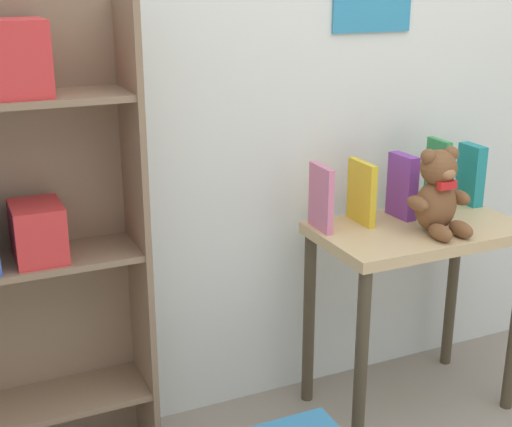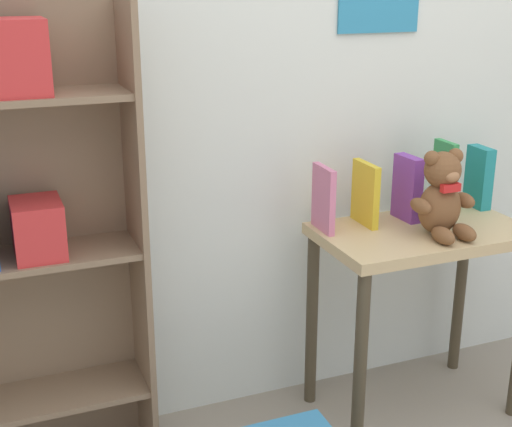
{
  "view_description": "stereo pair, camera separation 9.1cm",
  "coord_description": "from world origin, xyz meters",
  "px_view_note": "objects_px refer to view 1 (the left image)",
  "views": [
    {
      "loc": [
        -1.17,
        -0.53,
        1.41
      ],
      "look_at": [
        -0.36,
        1.27,
        0.76
      ],
      "focal_mm": 50.0,
      "sensor_mm": 36.0,
      "label": 1
    },
    {
      "loc": [
        -1.08,
        -0.56,
        1.41
      ],
      "look_at": [
        -0.36,
        1.27,
        0.76
      ],
      "focal_mm": 50.0,
      "sensor_mm": 36.0,
      "label": 2
    }
  ],
  "objects_px": {
    "book_standing_yellow": "(362,192)",
    "book_standing_teal": "(471,175)",
    "bookshelf_side": "(1,227)",
    "display_table": "(416,259)",
    "book_standing_pink": "(321,198)",
    "teddy_bear": "(438,194)",
    "book_standing_green": "(437,175)",
    "book_standing_purple": "(402,186)"
  },
  "relations": [
    {
      "from": "display_table",
      "to": "book_standing_teal",
      "type": "height_order",
      "value": "book_standing_teal"
    },
    {
      "from": "bookshelf_side",
      "to": "book_standing_green",
      "type": "xyz_separation_m",
      "value": [
        1.4,
        -0.04,
        -0.01
      ]
    },
    {
      "from": "display_table",
      "to": "book_standing_purple",
      "type": "bearing_deg",
      "value": 90.0
    },
    {
      "from": "book_standing_pink",
      "to": "book_standing_yellow",
      "type": "relative_size",
      "value": 1.02
    },
    {
      "from": "book_standing_pink",
      "to": "book_standing_yellow",
      "type": "bearing_deg",
      "value": 3.28
    },
    {
      "from": "teddy_bear",
      "to": "book_standing_yellow",
      "type": "bearing_deg",
      "value": 134.08
    },
    {
      "from": "teddy_bear",
      "to": "book_standing_purple",
      "type": "xyz_separation_m",
      "value": [
        -0.02,
        0.16,
        -0.02
      ]
    },
    {
      "from": "book_standing_pink",
      "to": "book_standing_green",
      "type": "bearing_deg",
      "value": 3.22
    },
    {
      "from": "bookshelf_side",
      "to": "book_standing_purple",
      "type": "xyz_separation_m",
      "value": [
        1.25,
        -0.06,
        -0.02
      ]
    },
    {
      "from": "book_standing_pink",
      "to": "book_standing_teal",
      "type": "xyz_separation_m",
      "value": [
        0.6,
        0.02,
        0.0
      ]
    },
    {
      "from": "display_table",
      "to": "book_standing_purple",
      "type": "relative_size",
      "value": 3.14
    },
    {
      "from": "bookshelf_side",
      "to": "display_table",
      "type": "distance_m",
      "value": 1.28
    },
    {
      "from": "book_standing_green",
      "to": "display_table",
      "type": "bearing_deg",
      "value": -141.37
    },
    {
      "from": "book_standing_pink",
      "to": "book_standing_green",
      "type": "relative_size",
      "value": 0.84
    },
    {
      "from": "bookshelf_side",
      "to": "book_standing_teal",
      "type": "distance_m",
      "value": 1.55
    },
    {
      "from": "book_standing_yellow",
      "to": "book_standing_green",
      "type": "relative_size",
      "value": 0.83
    },
    {
      "from": "book_standing_yellow",
      "to": "book_standing_pink",
      "type": "bearing_deg",
      "value": -177.93
    },
    {
      "from": "book_standing_green",
      "to": "bookshelf_side",
      "type": "bearing_deg",
      "value": 179.07
    },
    {
      "from": "display_table",
      "to": "teddy_bear",
      "type": "bearing_deg",
      "value": -75.51
    },
    {
      "from": "book_standing_pink",
      "to": "display_table",
      "type": "bearing_deg",
      "value": -17.53
    },
    {
      "from": "teddy_bear",
      "to": "book_standing_purple",
      "type": "bearing_deg",
      "value": 95.64
    },
    {
      "from": "bookshelf_side",
      "to": "display_table",
      "type": "relative_size",
      "value": 2.06
    },
    {
      "from": "book_standing_yellow",
      "to": "book_standing_purple",
      "type": "relative_size",
      "value": 0.96
    },
    {
      "from": "display_table",
      "to": "teddy_bear",
      "type": "distance_m",
      "value": 0.25
    },
    {
      "from": "teddy_bear",
      "to": "book_standing_pink",
      "type": "height_order",
      "value": "teddy_bear"
    },
    {
      "from": "teddy_bear",
      "to": "book_standing_pink",
      "type": "xyz_separation_m",
      "value": [
        -0.32,
        0.17,
        -0.02
      ]
    },
    {
      "from": "book_standing_green",
      "to": "book_standing_teal",
      "type": "height_order",
      "value": "book_standing_green"
    },
    {
      "from": "book_standing_purple",
      "to": "bookshelf_side",
      "type": "bearing_deg",
      "value": 174.69
    },
    {
      "from": "bookshelf_side",
      "to": "book_standing_teal",
      "type": "bearing_deg",
      "value": -1.32
    },
    {
      "from": "teddy_bear",
      "to": "book_standing_yellow",
      "type": "height_order",
      "value": "teddy_bear"
    },
    {
      "from": "display_table",
      "to": "book_standing_green",
      "type": "relative_size",
      "value": 2.72
    },
    {
      "from": "book_standing_pink",
      "to": "book_standing_green",
      "type": "distance_m",
      "value": 0.45
    },
    {
      "from": "book_standing_yellow",
      "to": "book_standing_teal",
      "type": "xyz_separation_m",
      "value": [
        0.45,
        0.01,
        0.0
      ]
    },
    {
      "from": "teddy_bear",
      "to": "book_standing_green",
      "type": "xyz_separation_m",
      "value": [
        0.13,
        0.18,
        0.0
      ]
    },
    {
      "from": "book_standing_yellow",
      "to": "bookshelf_side",
      "type": "bearing_deg",
      "value": 177.99
    },
    {
      "from": "teddy_bear",
      "to": "book_standing_green",
      "type": "height_order",
      "value": "teddy_bear"
    },
    {
      "from": "teddy_bear",
      "to": "book_standing_purple",
      "type": "relative_size",
      "value": 1.26
    },
    {
      "from": "display_table",
      "to": "book_standing_green",
      "type": "distance_m",
      "value": 0.31
    },
    {
      "from": "bookshelf_side",
      "to": "display_table",
      "type": "height_order",
      "value": "bookshelf_side"
    },
    {
      "from": "teddy_bear",
      "to": "book_standing_green",
      "type": "distance_m",
      "value": 0.23
    },
    {
      "from": "display_table",
      "to": "book_standing_pink",
      "type": "bearing_deg",
      "value": 160.66
    },
    {
      "from": "bookshelf_side",
      "to": "book_standing_green",
      "type": "height_order",
      "value": "bookshelf_side"
    }
  ]
}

